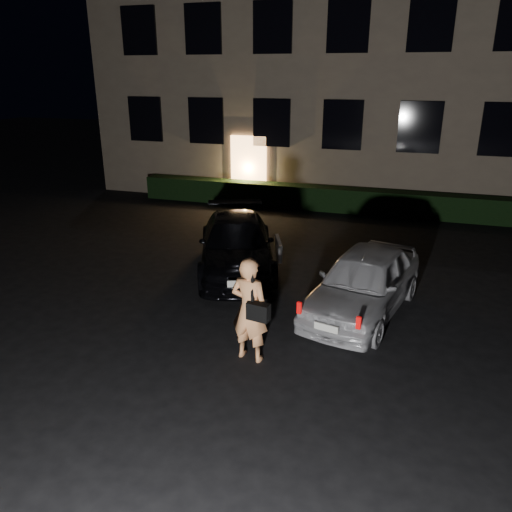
% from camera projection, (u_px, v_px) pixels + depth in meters
% --- Properties ---
extents(ground, '(80.00, 80.00, 0.00)m').
position_uv_depth(ground, '(242.00, 358.00, 8.81)').
color(ground, black).
rests_on(ground, ground).
extents(building, '(20.00, 8.11, 12.00)m').
position_uv_depth(building, '(362.00, 39.00, 20.14)').
color(building, '#716050').
rests_on(building, ground).
extents(hedge, '(15.00, 0.70, 0.85)m').
position_uv_depth(hedge, '(336.00, 199.00, 18.05)').
color(hedge, black).
rests_on(hedge, ground).
extents(sedan, '(3.31, 4.87, 1.31)m').
position_uv_depth(sedan, '(237.00, 244.00, 12.64)').
color(sedan, black).
rests_on(sedan, ground).
extents(hatch, '(2.46, 4.22, 1.35)m').
position_uv_depth(hatch, '(364.00, 282.00, 10.31)').
color(hatch, silver).
rests_on(hatch, ground).
extents(man, '(0.79, 0.57, 1.89)m').
position_uv_depth(man, '(250.00, 309.00, 8.50)').
color(man, '#F6A062').
rests_on(man, ground).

